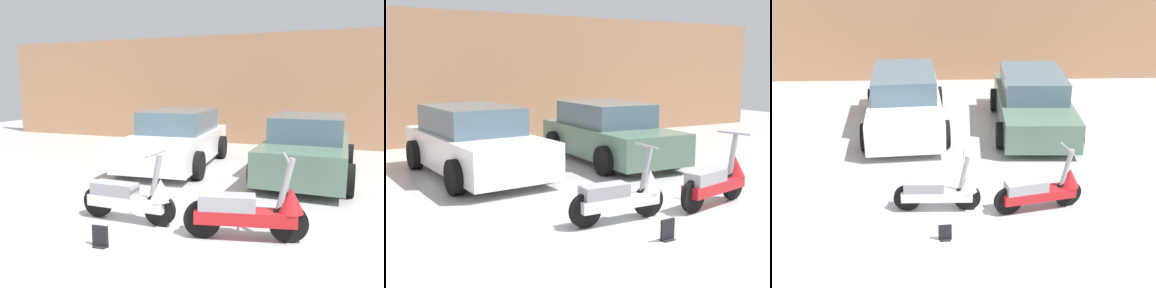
# 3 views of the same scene
# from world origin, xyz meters

# --- Properties ---
(ground_plane) EXTENTS (28.00, 28.00, 0.00)m
(ground_plane) POSITION_xyz_m (0.00, 0.00, 0.00)
(ground_plane) COLOR #B2B2B2
(wall_back) EXTENTS (19.60, 0.12, 3.47)m
(wall_back) POSITION_xyz_m (0.00, 8.55, 1.73)
(wall_back) COLOR tan
(wall_back) RESTS_ON ground_plane
(scooter_front_left) EXTENTS (1.44, 0.52, 1.00)m
(scooter_front_left) POSITION_xyz_m (-0.49, 1.06, 0.36)
(scooter_front_left) COLOR black
(scooter_front_left) RESTS_ON ground_plane
(scooter_front_right) EXTENTS (1.50, 0.64, 1.06)m
(scooter_front_right) POSITION_xyz_m (1.18, 1.02, 0.37)
(scooter_front_right) COLOR black
(scooter_front_right) RESTS_ON ground_plane
(car_rear_left) EXTENTS (2.08, 3.93, 1.30)m
(car_rear_left) POSITION_xyz_m (-1.35, 4.76, 0.62)
(car_rear_left) COLOR white
(car_rear_left) RESTS_ON ground_plane
(car_rear_center) EXTENTS (1.89, 3.76, 1.26)m
(car_rear_center) POSITION_xyz_m (1.59, 4.66, 0.60)
(car_rear_center) COLOR #51705B
(car_rear_center) RESTS_ON ground_plane
(placard_near_left_scooter) EXTENTS (0.20, 0.13, 0.26)m
(placard_near_left_scooter) POSITION_xyz_m (-0.42, 0.20, 0.11)
(placard_near_left_scooter) COLOR black
(placard_near_left_scooter) RESTS_ON ground_plane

